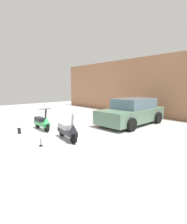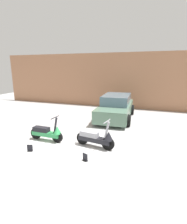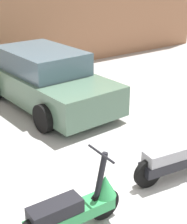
{
  "view_description": "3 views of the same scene",
  "coord_description": "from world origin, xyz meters",
  "px_view_note": "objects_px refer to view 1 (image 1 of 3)",
  "views": [
    {
      "loc": [
        6.55,
        -2.45,
        2.1
      ],
      "look_at": [
        -0.14,
        3.32,
        0.77
      ],
      "focal_mm": 28.0,
      "sensor_mm": 36.0,
      "label": 1
    },
    {
      "loc": [
        2.85,
        -4.84,
        2.98
      ],
      "look_at": [
        0.07,
        3.16,
        0.85
      ],
      "focal_mm": 28.0,
      "sensor_mm": 36.0,
      "label": 2
    },
    {
      "loc": [
        -3.18,
        -2.1,
        3.32
      ],
      "look_at": [
        0.3,
        2.71,
        0.8
      ],
      "focal_mm": 55.0,
      "sensor_mm": 36.0,
      "label": 3
    }
  ],
  "objects_px": {
    "scooter_front_right": "(68,130)",
    "placard_near_right_scooter": "(41,143)",
    "car_rear_left": "(132,112)",
    "scooter_front_left": "(42,122)",
    "placard_near_left_scooter": "(19,131)"
  },
  "relations": [
    {
      "from": "scooter_front_right",
      "to": "placard_near_right_scooter",
      "type": "xyz_separation_m",
      "value": [
        -0.03,
        -1.09,
        -0.29
      ]
    },
    {
      "from": "car_rear_left",
      "to": "scooter_front_right",
      "type": "bearing_deg",
      "value": -0.45
    },
    {
      "from": "scooter_front_left",
      "to": "car_rear_left",
      "type": "xyz_separation_m",
      "value": [
        1.96,
        4.35,
        0.29
      ]
    },
    {
      "from": "scooter_front_right",
      "to": "placard_near_left_scooter",
      "type": "bearing_deg",
      "value": -144.17
    },
    {
      "from": "car_rear_left",
      "to": "placard_near_left_scooter",
      "type": "bearing_deg",
      "value": -23.35
    },
    {
      "from": "scooter_front_left",
      "to": "placard_near_left_scooter",
      "type": "height_order",
      "value": "scooter_front_left"
    },
    {
      "from": "scooter_front_left",
      "to": "scooter_front_right",
      "type": "relative_size",
      "value": 0.97
    },
    {
      "from": "car_rear_left",
      "to": "placard_near_left_scooter",
      "type": "distance_m",
      "value": 5.8
    },
    {
      "from": "placard_near_left_scooter",
      "to": "placard_near_right_scooter",
      "type": "height_order",
      "value": "same"
    },
    {
      "from": "car_rear_left",
      "to": "placard_near_left_scooter",
      "type": "relative_size",
      "value": 16.35
    },
    {
      "from": "scooter_front_left",
      "to": "placard_near_right_scooter",
      "type": "xyz_separation_m",
      "value": [
        2.1,
        -1.01,
        -0.27
      ]
    },
    {
      "from": "placard_near_right_scooter",
      "to": "scooter_front_right",
      "type": "bearing_deg",
      "value": 88.34
    },
    {
      "from": "scooter_front_left",
      "to": "scooter_front_right",
      "type": "height_order",
      "value": "scooter_front_right"
    },
    {
      "from": "placard_near_left_scooter",
      "to": "placard_near_right_scooter",
      "type": "xyz_separation_m",
      "value": [
        2.17,
        0.04,
        0.0
      ]
    },
    {
      "from": "car_rear_left",
      "to": "placard_near_right_scooter",
      "type": "distance_m",
      "value": 5.39
    }
  ]
}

